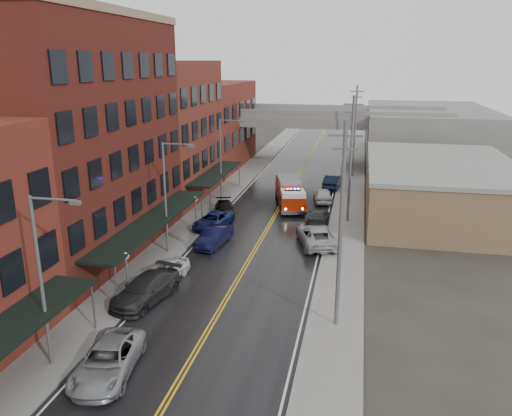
{
  "coord_description": "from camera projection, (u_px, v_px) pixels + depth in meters",
  "views": [
    {
      "loc": [
        7.98,
        -11.54,
        14.97
      ],
      "look_at": [
        -0.34,
        28.05,
        3.0
      ],
      "focal_mm": 35.0,
      "sensor_mm": 36.0,
      "label": 1
    }
  ],
  "objects": [
    {
      "name": "parked_car_left_2",
      "position": [
        108.0,
        360.0,
        24.62
      ],
      "size": [
        3.33,
        5.86,
        1.54
      ],
      "primitive_type": "imported",
      "rotation": [
        0.0,
        0.0,
        0.14
      ],
      "color": "gray",
      "rests_on": "ground"
    },
    {
      "name": "parked_car_right_3",
      "position": [
        333.0,
        182.0,
        60.75
      ],
      "size": [
        2.33,
        5.21,
        1.66
      ],
      "primitive_type": "imported",
      "rotation": [
        0.0,
        0.0,
        3.03
      ],
      "color": "black",
      "rests_on": "ground"
    },
    {
      "name": "brick_building_far",
      "position": [
        211.0,
        125.0,
        72.0
      ],
      "size": [
        9.0,
        20.0,
        12.0
      ],
      "primitive_type": "cube",
      "color": "maroon",
      "rests_on": "ground"
    },
    {
      "name": "fire_truck",
      "position": [
        290.0,
        193.0,
        52.7
      ],
      "size": [
        4.6,
        8.21,
        2.86
      ],
      "rotation": [
        0.0,
        0.0,
        0.25
      ],
      "color": "#9F1F07",
      "rests_on": "ground"
    },
    {
      "name": "sidewalk_right",
      "position": [
        347.0,
        239.0,
        43.34
      ],
      "size": [
        3.0,
        160.0,
        0.15
      ],
      "primitive_type": "cube",
      "color": "slate",
      "rests_on": "ground"
    },
    {
      "name": "curb_right",
      "position": [
        327.0,
        238.0,
        43.67
      ],
      "size": [
        0.3,
        160.0,
        0.15
      ],
      "primitive_type": "cube",
      "color": "gray",
      "rests_on": "ground"
    },
    {
      "name": "tan_building",
      "position": [
        439.0,
        189.0,
        50.32
      ],
      "size": [
        14.0,
        22.0,
        5.0
      ],
      "primitive_type": "cube",
      "color": "brown",
      "rests_on": "ground"
    },
    {
      "name": "sidewalk_left",
      "position": [
        187.0,
        228.0,
        46.23
      ],
      "size": [
        3.0,
        160.0,
        0.15
      ],
      "primitive_type": "cube",
      "color": "slate",
      "rests_on": "ground"
    },
    {
      "name": "right_far_block",
      "position": [
        426.0,
        134.0,
        77.65
      ],
      "size": [
        18.0,
        30.0,
        8.0
      ],
      "primitive_type": "cube",
      "color": "slate",
      "rests_on": "ground"
    },
    {
      "name": "brick_building_c",
      "position": [
        165.0,
        131.0,
        55.16
      ],
      "size": [
        9.0,
        15.0,
        15.0
      ],
      "primitive_type": "cube",
      "color": "maroon",
      "rests_on": "ground"
    },
    {
      "name": "overpass",
      "position": [
        306.0,
        124.0,
        73.13
      ],
      "size": [
        40.0,
        10.0,
        7.5
      ],
      "color": "slate",
      "rests_on": "ground"
    },
    {
      "name": "street_lamp_0",
      "position": [
        44.0,
        273.0,
        23.98
      ],
      "size": [
        2.64,
        0.22,
        9.0
      ],
      "color": "#59595B",
      "rests_on": "ground"
    },
    {
      "name": "parked_car_left_5",
      "position": [
        214.0,
        236.0,
        41.89
      ],
      "size": [
        2.33,
        4.98,
        1.58
      ],
      "primitive_type": "imported",
      "rotation": [
        0.0,
        0.0,
        -0.14
      ],
      "color": "black",
      "rests_on": "ground"
    },
    {
      "name": "street_lamp_1",
      "position": [
        168.0,
        191.0,
        39.0
      ],
      "size": [
        2.64,
        0.22,
        9.0
      ],
      "color": "#59595B",
      "rests_on": "ground"
    },
    {
      "name": "utility_pole_1",
      "position": [
        351.0,
        158.0,
        46.29
      ],
      "size": [
        1.8,
        0.24,
        12.0
      ],
      "color": "#59595B",
      "rests_on": "ground"
    },
    {
      "name": "parked_car_left_7",
      "position": [
        225.0,
        209.0,
        50.11
      ],
      "size": [
        3.18,
        4.98,
        1.34
      ],
      "primitive_type": "imported",
      "rotation": [
        0.0,
        0.0,
        0.3
      ],
      "color": "black",
      "rests_on": "ground"
    },
    {
      "name": "utility_pole_2",
      "position": [
        355.0,
        130.0,
        65.05
      ],
      "size": [
        1.8,
        0.24,
        12.0
      ],
      "color": "#59595B",
      "rests_on": "ground"
    },
    {
      "name": "parked_car_right_1",
      "position": [
        318.0,
        216.0,
        47.68
      ],
      "size": [
        1.91,
        4.66,
        1.35
      ],
      "primitive_type": "imported",
      "rotation": [
        0.0,
        0.0,
        3.14
      ],
      "color": "#2B2B2E",
      "rests_on": "ground"
    },
    {
      "name": "utility_pole_0",
      "position": [
        341.0,
        224.0,
        27.52
      ],
      "size": [
        1.8,
        0.24,
        12.0
      ],
      "color": "#59595B",
      "rests_on": "ground"
    },
    {
      "name": "parked_car_left_4",
      "position": [
        165.0,
        271.0,
        35.15
      ],
      "size": [
        2.83,
        4.66,
        1.48
      ],
      "primitive_type": "imported",
      "rotation": [
        0.0,
        0.0,
        -0.27
      ],
      "color": "silver",
      "rests_on": "ground"
    },
    {
      "name": "awning_2",
      "position": [
        216.0,
        173.0,
        55.29
      ],
      "size": [
        2.6,
        13.0,
        3.09
      ],
      "color": "black",
      "rests_on": "ground"
    },
    {
      "name": "curb_left",
      "position": [
        204.0,
        229.0,
        45.9
      ],
      "size": [
        0.3,
        160.0,
        0.15
      ],
      "primitive_type": "cube",
      "color": "gray",
      "rests_on": "ground"
    },
    {
      "name": "parked_car_right_0",
      "position": [
        316.0,
        236.0,
        41.93
      ],
      "size": [
        4.37,
        6.56,
        1.67
      ],
      "primitive_type": "imported",
      "rotation": [
        0.0,
        0.0,
        3.43
      ],
      "color": "#A4A6AC",
      "rests_on": "ground"
    },
    {
      "name": "road",
      "position": [
        264.0,
        234.0,
        44.8
      ],
      "size": [
        11.0,
        160.0,
        0.02
      ],
      "primitive_type": "cube",
      "color": "black",
      "rests_on": "ground"
    },
    {
      "name": "globe_lamp_2",
      "position": [
        195.0,
        205.0,
        45.41
      ],
      "size": [
        0.44,
        0.44,
        3.12
      ],
      "color": "#59595B",
      "rests_on": "ground"
    },
    {
      "name": "parked_car_left_3",
      "position": [
        146.0,
        289.0,
        32.14
      ],
      "size": [
        3.46,
        6.11,
        1.67
      ],
      "primitive_type": "imported",
      "rotation": [
        0.0,
        0.0,
        -0.21
      ],
      "color": "#29292B",
      "rests_on": "ground"
    },
    {
      "name": "awning_1",
      "position": [
        153.0,
        221.0,
        38.87
      ],
      "size": [
        2.6,
        18.0,
        3.09
      ],
      "color": "black",
      "rests_on": "ground"
    },
    {
      "name": "parked_car_right_2",
      "position": [
        323.0,
        195.0,
        54.81
      ],
      "size": [
        2.55,
        4.85,
        1.57
      ],
      "primitive_type": "imported",
      "rotation": [
        0.0,
        0.0,
        3.3
      ],
      "color": "silver",
      "rests_on": "ground"
    },
    {
      "name": "globe_lamp_1",
      "position": [
        126.0,
        264.0,
        32.28
      ],
      "size": [
        0.44,
        0.44,
        3.12
      ],
      "color": "#59595B",
      "rests_on": "ground"
    },
    {
      "name": "street_lamp_2",
      "position": [
        223.0,
        155.0,
        54.01
      ],
      "size": [
        2.64,
        0.22,
        9.0
      ],
      "color": "#59595B",
      "rests_on": "ground"
    },
    {
      "name": "brick_building_b",
      "position": [
        78.0,
        142.0,
        38.31
      ],
      "size": [
        9.0,
        20.0,
        18.0
      ],
      "primitive_type": "cube",
      "color": "#4D1614",
      "rests_on": "ground"
    },
    {
      "name": "parked_car_left_6",
      "position": [
        213.0,
        221.0,
        46.3
      ],
      "size": [
        3.21,
        5.42,
        1.41
      ],
      "primitive_type": "imported",
      "rotation": [
        0.0,
        0.0,
        -0.18
      ],
      "color": "navy",
      "rests_on": "ground"
    }
  ]
}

